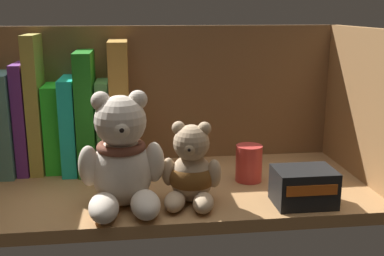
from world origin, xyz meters
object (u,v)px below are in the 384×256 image
(book_6, at_px, (104,124))
(book_5, at_px, (88,110))
(book_2, at_px, (37,104))
(pillar_candle, at_px, (249,163))
(teddy_bear_larger, at_px, (122,159))
(book_7, at_px, (120,105))
(book_1, at_px, (25,117))
(teddy_bear_smaller, at_px, (191,172))
(book_4, at_px, (71,123))
(book_0, at_px, (9,122))
(book_3, at_px, (55,127))
(small_product_box, at_px, (304,187))

(book_6, bearing_deg, book_5, 180.00)
(book_2, xyz_separation_m, pillar_candle, (0.37, -0.11, -0.09))
(book_6, distance_m, pillar_candle, 0.28)
(book_5, height_order, teddy_bear_larger, book_5)
(book_6, distance_m, book_7, 0.05)
(book_1, xyz_separation_m, teddy_bear_larger, (0.18, -0.20, -0.02))
(book_2, xyz_separation_m, teddy_bear_smaller, (0.26, -0.19, -0.07))
(book_5, relative_size, pillar_candle, 3.45)
(book_5, xyz_separation_m, book_7, (0.06, 0.00, 0.01))
(book_4, distance_m, book_7, 0.10)
(book_0, xyz_separation_m, book_2, (0.05, 0.00, 0.03))
(book_6, distance_m, teddy_bear_larger, 0.20)
(book_2, distance_m, book_5, 0.09)
(book_1, xyz_separation_m, book_7, (0.17, 0.00, 0.02))
(book_5, bearing_deg, book_4, 180.00)
(book_1, height_order, book_3, book_1)
(book_1, xyz_separation_m, book_2, (0.02, 0.00, 0.02))
(book_0, distance_m, teddy_bear_larger, 0.29)
(book_1, height_order, teddy_bear_larger, book_1)
(book_4, distance_m, small_product_box, 0.44)
(book_4, bearing_deg, book_5, 0.00)
(book_1, distance_m, book_6, 0.14)
(book_1, bearing_deg, teddy_bear_larger, -48.06)
(small_product_box, bearing_deg, book_4, 149.05)
(teddy_bear_smaller, bearing_deg, small_product_box, -9.07)
(book_7, bearing_deg, book_0, 180.00)
(book_0, xyz_separation_m, teddy_bear_larger, (0.21, -0.20, -0.02))
(book_1, distance_m, book_4, 0.08)
(book_0, bearing_deg, book_3, 0.00)
(book_4, bearing_deg, book_3, 180.00)
(book_3, relative_size, book_6, 0.97)
(book_7, bearing_deg, book_6, 180.00)
(book_1, bearing_deg, book_6, 0.00)
(book_4, relative_size, teddy_bear_smaller, 1.35)
(book_6, xyz_separation_m, teddy_bear_larger, (0.04, -0.20, -0.01))
(teddy_bear_larger, bearing_deg, book_7, 91.48)
(book_5, distance_m, small_product_box, 0.41)
(book_2, relative_size, book_5, 1.13)
(book_7, bearing_deg, book_1, 180.00)
(teddy_bear_larger, distance_m, pillar_candle, 0.24)
(book_4, height_order, book_5, book_5)
(book_1, height_order, book_2, book_2)
(book_3, bearing_deg, book_7, 0.00)
(teddy_bear_larger, xyz_separation_m, teddy_bear_smaller, (0.10, 0.00, -0.03))
(book_7, xyz_separation_m, teddy_bear_smaller, (0.11, -0.19, -0.07))
(book_7, height_order, teddy_bear_smaller, book_7)
(book_4, bearing_deg, book_2, 180.00)
(book_0, relative_size, book_3, 1.15)
(book_4, distance_m, teddy_bear_smaller, 0.28)
(book_3, xyz_separation_m, book_4, (0.03, 0.00, 0.01))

